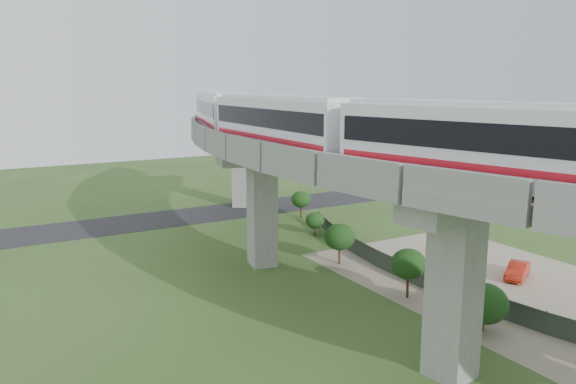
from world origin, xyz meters
The scene contains 14 objects.
ground centered at (0.00, 0.00, 0.00)m, with size 160.00×160.00×0.00m, color #365120.
dirt_lot centered at (14.00, -2.00, 0.02)m, with size 18.00×26.00×0.04m, color gray.
asphalt_road centered at (0.00, 30.00, 0.01)m, with size 60.00×8.00×0.03m, color #232326.
viaduct centered at (3.84, 0.00, 9.05)m, with size 19.58×73.98×11.40m.
metro_train centered at (0.93, 8.31, 12.31)m, with size 15.01×60.71×3.64m.
fence centered at (9.75, 0.00, 0.75)m, with size 3.87×38.73×1.50m.
tree_0 centered at (12.27, 22.95, 2.10)m, with size 2.17×2.17×3.03m.
tree_1 centered at (9.65, 16.00, 1.49)m, with size 1.89×1.89×2.29m.
tree_2 centered at (6.45, 7.27, 2.35)m, with size 2.55×2.55×3.44m.
tree_3 centered at (6.23, -1.28, 2.50)m, with size 2.48×2.48×3.56m.
tree_4 centered at (6.54, -7.63, 1.78)m, with size 2.89×2.89×3.01m.
car_white centered at (9.09, -4.41, 0.69)m, with size 1.53×3.79×1.29m, color silver.
car_red centered at (16.33, -2.45, 0.66)m, with size 1.31×3.77×1.24m, color #B42010.
car_dark centered at (12.80, -0.18, 0.59)m, with size 1.53×3.76×1.09m, color black.
Camera 1 is at (-19.59, -29.28, 14.77)m, focal length 35.00 mm.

